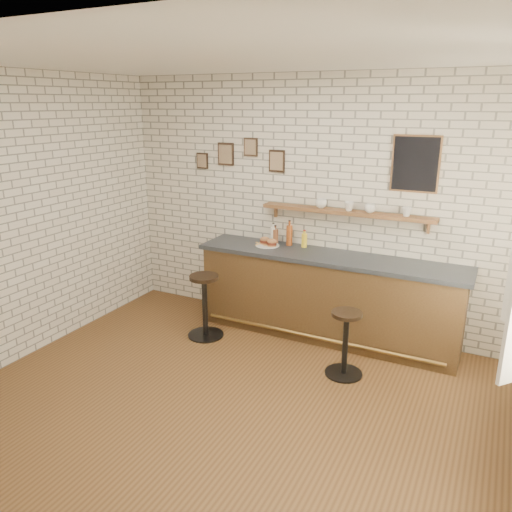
# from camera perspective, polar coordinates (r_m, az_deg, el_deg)

# --- Properties ---
(ground) EXTENTS (5.00, 5.00, 0.00)m
(ground) POSITION_cam_1_polar(r_m,az_deg,el_deg) (4.83, -2.36, -16.43)
(ground) COLOR brown
(ground) RESTS_ON ground
(bar_counter) EXTENTS (3.10, 0.65, 1.01)m
(bar_counter) POSITION_cam_1_polar(r_m,az_deg,el_deg) (5.89, 8.12, -4.59)
(bar_counter) COLOR #4D361C
(bar_counter) RESTS_ON ground
(sandwich_plate) EXTENTS (0.28, 0.28, 0.01)m
(sandwich_plate) POSITION_cam_1_polar(r_m,az_deg,el_deg) (6.03, 1.32, 1.24)
(sandwich_plate) COLOR white
(sandwich_plate) RESTS_ON bar_counter
(ciabatta_sandwich) EXTENTS (0.26, 0.18, 0.08)m
(ciabatta_sandwich) POSITION_cam_1_polar(r_m,az_deg,el_deg) (6.01, 1.42, 1.66)
(ciabatta_sandwich) COLOR #BA7E4C
(ciabatta_sandwich) RESTS_ON sandwich_plate
(potato_chips) EXTENTS (0.26, 0.18, 0.00)m
(potato_chips) POSITION_cam_1_polar(r_m,az_deg,el_deg) (6.03, 1.16, 1.32)
(potato_chips) COLOR #E2AE4F
(potato_chips) RESTS_ON sandwich_plate
(bitters_bottle_brown) EXTENTS (0.07, 0.07, 0.23)m
(bitters_bottle_brown) POSITION_cam_1_polar(r_m,az_deg,el_deg) (6.12, 2.22, 2.30)
(bitters_bottle_brown) COLOR brown
(bitters_bottle_brown) RESTS_ON bar_counter
(bitters_bottle_white) EXTENTS (0.07, 0.07, 0.26)m
(bitters_bottle_white) POSITION_cam_1_polar(r_m,az_deg,el_deg) (6.13, 1.98, 2.44)
(bitters_bottle_white) COLOR white
(bitters_bottle_white) RESTS_ON bar_counter
(bitters_bottle_amber) EXTENTS (0.08, 0.08, 0.31)m
(bitters_bottle_amber) POSITION_cam_1_polar(r_m,az_deg,el_deg) (6.04, 3.83, 2.41)
(bitters_bottle_amber) COLOR #914117
(bitters_bottle_amber) RESTS_ON bar_counter
(condiment_bottle_yellow) EXTENTS (0.07, 0.07, 0.21)m
(condiment_bottle_yellow) POSITION_cam_1_polar(r_m,az_deg,el_deg) (5.98, 5.54, 1.84)
(condiment_bottle_yellow) COLOR yellow
(condiment_bottle_yellow) RESTS_ON bar_counter
(bar_stool_left) EXTENTS (0.42, 0.42, 0.76)m
(bar_stool_left) POSITION_cam_1_polar(r_m,az_deg,el_deg) (5.90, -5.87, -5.47)
(bar_stool_left) COLOR black
(bar_stool_left) RESTS_ON ground
(bar_stool_right) EXTENTS (0.38, 0.38, 0.69)m
(bar_stool_right) POSITION_cam_1_polar(r_m,az_deg,el_deg) (5.17, 10.18, -9.59)
(bar_stool_right) COLOR black
(bar_stool_right) RESTS_ON ground
(wall_shelf) EXTENTS (2.00, 0.18, 0.18)m
(wall_shelf) POSITION_cam_1_polar(r_m,az_deg,el_deg) (5.76, 10.23, 4.94)
(wall_shelf) COLOR brown
(wall_shelf) RESTS_ON ground
(shelf_cup_a) EXTENTS (0.13, 0.13, 0.10)m
(shelf_cup_a) POSITION_cam_1_polar(r_m,az_deg,el_deg) (5.83, 7.46, 5.95)
(shelf_cup_a) COLOR white
(shelf_cup_a) RESTS_ON wall_shelf
(shelf_cup_b) EXTENTS (0.15, 0.15, 0.10)m
(shelf_cup_b) POSITION_cam_1_polar(r_m,az_deg,el_deg) (5.73, 10.59, 5.61)
(shelf_cup_b) COLOR white
(shelf_cup_b) RESTS_ON wall_shelf
(shelf_cup_c) EXTENTS (0.17, 0.17, 0.10)m
(shelf_cup_c) POSITION_cam_1_polar(r_m,az_deg,el_deg) (5.67, 12.91, 5.31)
(shelf_cup_c) COLOR white
(shelf_cup_c) RESTS_ON wall_shelf
(shelf_cup_d) EXTENTS (0.11, 0.11, 0.10)m
(shelf_cup_d) POSITION_cam_1_polar(r_m,az_deg,el_deg) (5.60, 16.84, 4.86)
(shelf_cup_d) COLOR white
(shelf_cup_d) RESTS_ON wall_shelf
(back_wall_decor) EXTENTS (2.96, 0.02, 0.56)m
(back_wall_decor) POSITION_cam_1_polar(r_m,az_deg,el_deg) (5.79, 9.09, 10.76)
(back_wall_decor) COLOR black
(back_wall_decor) RESTS_ON ground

